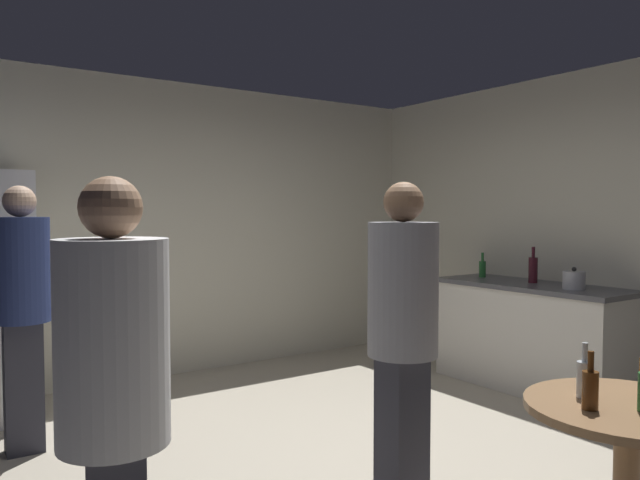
% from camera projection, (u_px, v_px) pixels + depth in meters
% --- Properties ---
extents(ground_plane, '(5.20, 5.20, 0.10)m').
position_uv_depth(ground_plane, '(350.00, 479.00, 3.53)').
color(ground_plane, '#B2A893').
extents(wall_back, '(5.32, 0.06, 2.70)m').
position_uv_depth(wall_back, '(178.00, 229.00, 5.62)').
color(wall_back, beige).
rests_on(wall_back, ground_plane).
extents(wall_side_right, '(0.06, 5.20, 2.70)m').
position_uv_depth(wall_side_right, '(605.00, 231.00, 4.96)').
color(wall_side_right, beige).
rests_on(wall_side_right, ground_plane).
extents(kitchen_counter, '(0.64, 1.67, 0.90)m').
position_uv_depth(kitchen_counter, '(531.00, 336.00, 5.16)').
color(kitchen_counter, beige).
rests_on(kitchen_counter, ground_plane).
extents(kettle, '(0.24, 0.17, 0.18)m').
position_uv_depth(kettle, '(574.00, 280.00, 4.76)').
color(kettle, '#B2B2B7').
rests_on(kettle, kitchen_counter).
extents(wine_bottle_on_counter, '(0.08, 0.08, 0.31)m').
position_uv_depth(wine_bottle_on_counter, '(533.00, 269.00, 5.19)').
color(wine_bottle_on_counter, '#3F141E').
rests_on(wine_bottle_on_counter, kitchen_counter).
extents(beer_bottle_on_counter, '(0.06, 0.06, 0.23)m').
position_uv_depth(beer_bottle_on_counter, '(482.00, 268.00, 5.64)').
color(beer_bottle_on_counter, '#26662D').
rests_on(beer_bottle_on_counter, kitchen_counter).
extents(foreground_table, '(0.80, 0.80, 0.73)m').
position_uv_depth(foreground_table, '(627.00, 431.00, 2.43)').
color(foreground_table, olive).
rests_on(foreground_table, ground_plane).
extents(beer_bottle_brown, '(0.06, 0.06, 0.23)m').
position_uv_depth(beer_bottle_brown, '(590.00, 388.00, 2.36)').
color(beer_bottle_brown, '#593314').
rests_on(beer_bottle_brown, foreground_table).
extents(beer_bottle_clear, '(0.06, 0.06, 0.23)m').
position_uv_depth(beer_bottle_clear, '(584.00, 378.00, 2.52)').
color(beer_bottle_clear, silver).
rests_on(beer_bottle_clear, foreground_table).
extents(person_in_gray_shirt, '(0.36, 0.36, 1.65)m').
position_uv_depth(person_in_gray_shirt, '(403.00, 324.00, 2.92)').
color(person_in_gray_shirt, '#2D2D38').
rests_on(person_in_gray_shirt, ground_plane).
extents(person_in_white_shirt, '(0.41, 0.41, 1.62)m').
position_uv_depth(person_in_white_shirt, '(114.00, 397.00, 1.85)').
color(person_in_white_shirt, '#2D2D38').
rests_on(person_in_white_shirt, ground_plane).
extents(person_in_navy_shirt, '(0.35, 0.35, 1.67)m').
position_uv_depth(person_in_navy_shirt, '(22.00, 297.00, 3.76)').
color(person_in_navy_shirt, '#2D2D38').
rests_on(person_in_navy_shirt, ground_plane).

